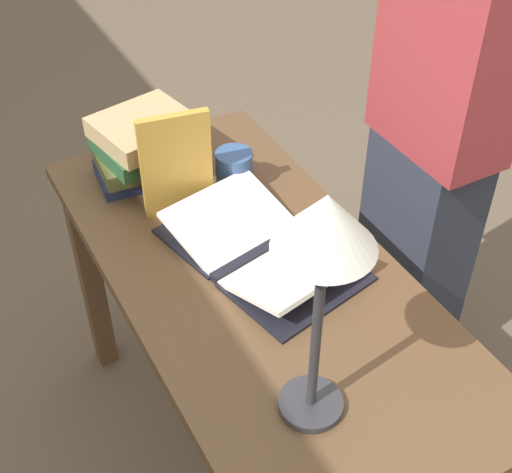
{
  "coord_description": "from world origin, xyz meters",
  "views": [
    {
      "loc": [
        -1.01,
        0.55,
        1.88
      ],
      "look_at": [
        0.03,
        -0.01,
        0.85
      ],
      "focal_mm": 50.0,
      "sensor_mm": 36.0,
      "label": 1
    }
  ],
  "objects_px": {
    "book_stack_tall": "(147,147)",
    "coffee_mug": "(234,169)",
    "reading_lamp": "(324,245)",
    "person_reader": "(435,136)",
    "open_book": "(261,248)",
    "book_standing_upright": "(176,164)"
  },
  "relations": [
    {
      "from": "book_stack_tall",
      "to": "coffee_mug",
      "type": "distance_m",
      "value": 0.23
    },
    {
      "from": "reading_lamp",
      "to": "coffee_mug",
      "type": "height_order",
      "value": "reading_lamp"
    },
    {
      "from": "book_stack_tall",
      "to": "reading_lamp",
      "type": "relative_size",
      "value": 0.57
    },
    {
      "from": "person_reader",
      "to": "reading_lamp",
      "type": "bearing_deg",
      "value": -53.53
    },
    {
      "from": "open_book",
      "to": "coffee_mug",
      "type": "relative_size",
      "value": 4.35
    },
    {
      "from": "book_stack_tall",
      "to": "person_reader",
      "type": "xyz_separation_m",
      "value": [
        -0.3,
        -0.7,
        -0.01
      ]
    },
    {
      "from": "book_stack_tall",
      "to": "reading_lamp",
      "type": "distance_m",
      "value": 0.89
    },
    {
      "from": "book_stack_tall",
      "to": "person_reader",
      "type": "distance_m",
      "value": 0.76
    },
    {
      "from": "open_book",
      "to": "person_reader",
      "type": "distance_m",
      "value": 0.61
    },
    {
      "from": "book_stack_tall",
      "to": "book_standing_upright",
      "type": "distance_m",
      "value": 0.18
    },
    {
      "from": "book_stack_tall",
      "to": "person_reader",
      "type": "relative_size",
      "value": 0.17
    },
    {
      "from": "book_standing_upright",
      "to": "reading_lamp",
      "type": "distance_m",
      "value": 0.71
    },
    {
      "from": "book_standing_upright",
      "to": "person_reader",
      "type": "xyz_separation_m",
      "value": [
        -0.13,
        -0.69,
        -0.06
      ]
    },
    {
      "from": "open_book",
      "to": "book_standing_upright",
      "type": "height_order",
      "value": "book_standing_upright"
    },
    {
      "from": "book_stack_tall",
      "to": "book_standing_upright",
      "type": "bearing_deg",
      "value": -176.59
    },
    {
      "from": "open_book",
      "to": "book_stack_tall",
      "type": "height_order",
      "value": "book_stack_tall"
    },
    {
      "from": "open_book",
      "to": "reading_lamp",
      "type": "relative_size",
      "value": 1.04
    },
    {
      "from": "reading_lamp",
      "to": "person_reader",
      "type": "bearing_deg",
      "value": -53.53
    },
    {
      "from": "open_book",
      "to": "coffee_mug",
      "type": "xyz_separation_m",
      "value": [
        0.27,
        -0.07,
        0.03
      ]
    },
    {
      "from": "open_book",
      "to": "coffee_mug",
      "type": "distance_m",
      "value": 0.28
    },
    {
      "from": "person_reader",
      "to": "open_book",
      "type": "bearing_deg",
      "value": -78.76
    },
    {
      "from": "open_book",
      "to": "book_standing_upright",
      "type": "bearing_deg",
      "value": 8.51
    }
  ]
}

